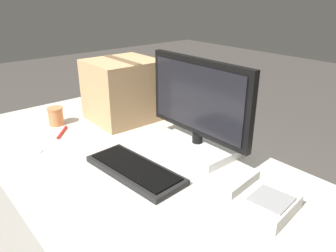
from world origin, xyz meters
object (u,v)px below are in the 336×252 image
(keyboard, at_px, (135,170))
(desk_phone, at_px, (258,199))
(paper_cup_left, at_px, (56,116))
(spoon, at_px, (37,149))
(cardboard_box, at_px, (123,90))
(pen_marker, at_px, (62,132))
(monitor, at_px, (198,115))

(keyboard, distance_m, desk_phone, 0.45)
(paper_cup_left, relative_size, spoon, 0.67)
(cardboard_box, height_order, pen_marker, cardboard_box)
(paper_cup_left, xyz_separation_m, spoon, (0.21, -0.18, -0.04))
(paper_cup_left, bearing_deg, keyboard, 2.88)
(desk_phone, bearing_deg, cardboard_box, 166.92)
(keyboard, xyz_separation_m, cardboard_box, (-0.50, 0.28, 0.14))
(monitor, distance_m, paper_cup_left, 0.75)
(keyboard, xyz_separation_m, pen_marker, (-0.52, -0.06, -0.01))
(paper_cup_left, bearing_deg, desk_phone, 11.19)
(spoon, height_order, cardboard_box, cardboard_box)
(monitor, height_order, spoon, monitor)
(paper_cup_left, bearing_deg, cardboard_box, 64.71)
(monitor, relative_size, spoon, 3.87)
(monitor, height_order, pen_marker, monitor)
(monitor, height_order, keyboard, monitor)
(cardboard_box, bearing_deg, monitor, 3.56)
(cardboard_box, bearing_deg, paper_cup_left, -115.29)
(desk_phone, relative_size, pen_marker, 1.97)
(monitor, height_order, cardboard_box, monitor)
(paper_cup_left, relative_size, pen_marker, 0.81)
(desk_phone, relative_size, cardboard_box, 0.66)
(keyboard, bearing_deg, paper_cup_left, 178.11)
(pen_marker, bearing_deg, spoon, 161.01)
(keyboard, distance_m, paper_cup_left, 0.64)
(desk_phone, bearing_deg, spoon, -162.30)
(paper_cup_left, xyz_separation_m, pen_marker, (0.12, -0.03, -0.04))
(monitor, distance_m, desk_phone, 0.44)
(desk_phone, distance_m, paper_cup_left, 1.08)
(desk_phone, distance_m, pen_marker, 0.97)
(paper_cup_left, bearing_deg, spoon, -39.78)
(pen_marker, bearing_deg, keyboard, -133.65)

